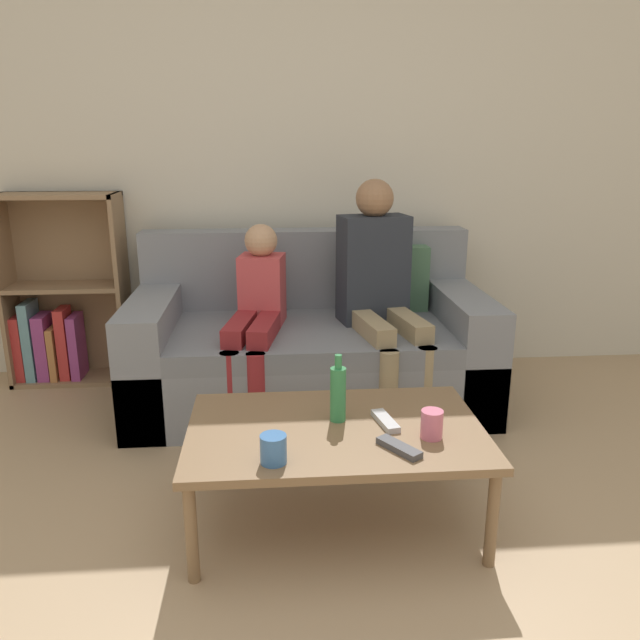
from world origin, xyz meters
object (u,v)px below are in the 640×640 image
object	(u,v)px
couch	(310,347)
bookshelf	(62,307)
tv_remote_1	(385,421)
bottle	(338,393)
person_child	(257,311)
person_adult	(379,281)
cup_near	(273,449)
cup_far	(432,424)
coffee_table	(335,435)
tv_remote_0	(399,448)

from	to	relation	value
couch	bookshelf	distance (m)	1.47
tv_remote_1	bottle	size ratio (longest dim) A/B	0.70
person_child	person_adult	bearing A→B (deg)	15.39
cup_near	cup_far	world-z (taller)	cup_far
couch	person_adult	size ratio (longest dim) A/B	1.56
coffee_table	bottle	size ratio (longest dim) A/B	4.17
person_adult	tv_remote_0	size ratio (longest dim) A/B	6.98
person_child	bottle	xyz separation A→B (m)	(0.30, -0.95, -0.05)
tv_remote_0	person_child	bearing A→B (deg)	77.81
couch	person_child	xyz separation A→B (m)	(-0.28, -0.15, 0.25)
bookshelf	tv_remote_0	xyz separation A→B (m)	(1.60, -1.75, -0.05)
coffee_table	cup_near	distance (m)	0.33
couch	cup_far	distance (m)	1.31
couch	bottle	world-z (taller)	couch
coffee_table	person_child	xyz separation A→B (m)	(-0.29, 1.00, 0.19)
bookshelf	cup_near	xyz separation A→B (m)	(1.19, -1.79, -0.01)
coffee_table	person_adult	distance (m)	1.15
cup_near	bookshelf	bearing A→B (deg)	123.69
person_child	bookshelf	bearing A→B (deg)	164.19
cup_near	tv_remote_0	xyz separation A→B (m)	(0.41, 0.04, -0.04)
cup_near	tv_remote_0	size ratio (longest dim) A/B	0.56
couch	tv_remote_1	distance (m)	1.16
tv_remote_1	person_adult	bearing A→B (deg)	70.22
person_adult	cup_far	xyz separation A→B (m)	(-0.01, -1.16, -0.24)
person_child	tv_remote_0	distance (m)	1.29
tv_remote_0	tv_remote_1	world-z (taller)	same
bookshelf	tv_remote_0	distance (m)	2.37
couch	person_adult	bearing A→B (deg)	-15.42
person_adult	cup_far	distance (m)	1.19
tv_remote_1	bottle	distance (m)	0.20
tv_remote_0	coffee_table	bearing A→B (deg)	100.48
couch	tv_remote_0	bearing A→B (deg)	-81.38
bottle	person_child	bearing A→B (deg)	107.88
cup_near	bottle	size ratio (longest dim) A/B	0.37
couch	person_adult	xyz separation A→B (m)	(0.34, -0.09, 0.38)
coffee_table	cup_far	xyz separation A→B (m)	(0.32, -0.11, 0.08)
bottle	person_adult	bearing A→B (deg)	72.42
person_child	tv_remote_1	world-z (taller)	person_child
coffee_table	tv_remote_1	bearing A→B (deg)	3.08
bookshelf	cup_near	distance (m)	2.15
person_child	bottle	world-z (taller)	person_child
person_adult	tv_remote_0	xyz separation A→B (m)	(-0.14, -1.24, -0.28)
bookshelf	person_adult	xyz separation A→B (m)	(1.75, -0.50, 0.23)
tv_remote_0	bottle	bearing A→B (deg)	91.30
bookshelf	bottle	size ratio (longest dim) A/B	4.29
bottle	tv_remote_0	bearing A→B (deg)	-54.56
coffee_table	person_adult	size ratio (longest dim) A/B	0.89
coffee_table	tv_remote_0	bearing A→B (deg)	-45.38
cup_near	bottle	bearing A→B (deg)	50.90
cup_near	cup_far	xyz separation A→B (m)	(0.54, 0.13, 0.00)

